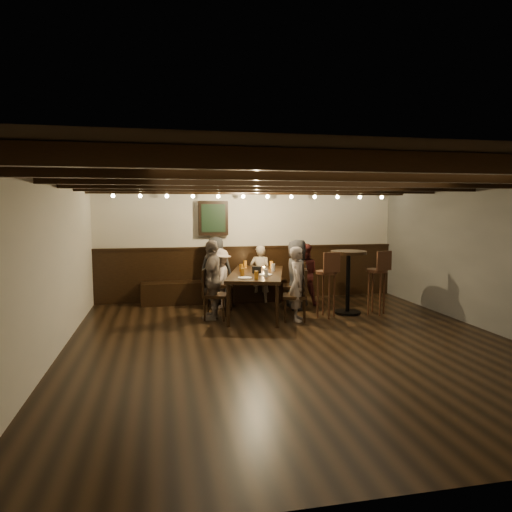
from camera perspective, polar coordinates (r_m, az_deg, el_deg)
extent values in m
plane|color=black|center=(6.73, 4.93, -10.94)|extent=(7.00, 7.00, 0.00)
plane|color=black|center=(6.45, 5.12, 9.90)|extent=(7.00, 7.00, 0.00)
plane|color=silver|center=(9.87, -0.79, 1.60)|extent=(6.50, 0.00, 6.50)
plane|color=#525250|center=(8.04, 27.83, -0.11)|extent=(0.00, 7.00, 7.00)
plane|color=silver|center=(6.37, -24.25, -1.36)|extent=(0.00, 7.00, 7.00)
cube|color=black|center=(9.90, -0.74, -2.17)|extent=(6.50, 0.08, 1.10)
cube|color=black|center=(9.58, -5.16, -4.44)|extent=(3.00, 0.45, 0.45)
cube|color=black|center=(9.63, -5.38, 4.74)|extent=(0.62, 0.12, 0.72)
cube|color=black|center=(9.56, -5.34, 4.73)|extent=(0.50, 0.02, 0.58)
cube|color=black|center=(3.77, 18.13, 11.07)|extent=(6.50, 0.10, 0.16)
cube|color=black|center=(4.81, 11.17, 10.09)|extent=(6.50, 0.10, 0.16)
cube|color=black|center=(5.90, 6.76, 9.38)|extent=(6.50, 0.10, 0.16)
cube|color=black|center=(7.00, 3.74, 8.87)|extent=(6.50, 0.10, 0.16)
cube|color=black|center=(8.13, 1.55, 8.48)|extent=(6.50, 0.10, 0.16)
cube|color=black|center=(9.26, -0.10, 8.18)|extent=(6.50, 0.10, 0.16)
sphere|color=#FFE099|center=(9.10, -17.44, 7.19)|extent=(0.07, 0.07, 0.07)
sphere|color=#FFE099|center=(9.06, -8.69, 7.40)|extent=(0.07, 0.07, 0.07)
sphere|color=#FFE099|center=(9.24, -0.07, 7.44)|extent=(0.07, 0.07, 0.07)
sphere|color=#FFE099|center=(9.61, 8.06, 7.33)|extent=(0.07, 0.07, 0.07)
sphere|color=#FFE099|center=(10.15, 15.44, 7.10)|extent=(0.07, 0.07, 0.07)
cube|color=black|center=(8.42, 0.08, -2.29)|extent=(1.45, 2.24, 0.06)
cylinder|color=black|center=(7.58, -3.49, -6.21)|extent=(0.06, 0.06, 0.71)
cylinder|color=black|center=(9.47, -1.94, -3.74)|extent=(0.06, 0.06, 0.71)
cylinder|color=black|center=(7.51, 2.65, -6.31)|extent=(0.06, 0.06, 0.71)
cylinder|color=black|center=(9.42, 2.95, -3.80)|extent=(0.06, 0.06, 0.71)
cube|color=black|center=(8.98, -4.18, -3.62)|extent=(0.55, 0.55, 0.05)
cube|color=black|center=(8.97, -5.47, -1.90)|extent=(0.16, 0.44, 0.49)
cube|color=black|center=(8.11, -5.10, -4.93)|extent=(0.50, 0.50, 0.05)
cube|color=black|center=(8.10, -6.41, -3.17)|extent=(0.15, 0.40, 0.45)
cube|color=black|center=(8.89, 4.80, -3.83)|extent=(0.53, 0.53, 0.05)
cube|color=black|center=(8.86, 6.07, -2.17)|extent=(0.16, 0.42, 0.47)
cube|color=black|center=(8.01, 4.88, -5.04)|extent=(0.51, 0.51, 0.05)
cube|color=black|center=(7.97, 6.24, -3.28)|extent=(0.15, 0.41, 0.45)
imported|color=#28292B|center=(9.41, -5.01, -1.75)|extent=(0.77, 0.61, 1.38)
imported|color=gray|center=(9.48, 0.53, -2.24)|extent=(0.50, 0.40, 1.20)
imported|color=maroon|center=(9.31, 6.01, -2.27)|extent=(0.71, 0.62, 1.25)
imported|color=gray|center=(8.97, -4.51, -2.81)|extent=(0.63, 0.85, 1.18)
imported|color=slate|center=(8.07, -5.47, -2.96)|extent=(0.55, 0.89, 1.41)
imported|color=#252528|center=(8.85, 5.14, -2.33)|extent=(0.60, 0.76, 1.36)
imported|color=gray|center=(7.97, 5.25, -3.48)|extent=(0.43, 0.54, 1.30)
cylinder|color=#BF7219|center=(9.12, -1.36, -1.01)|extent=(0.07, 0.07, 0.14)
cylinder|color=#BF7219|center=(9.04, 1.95, -1.08)|extent=(0.07, 0.07, 0.14)
cylinder|color=#BF7219|center=(8.53, -1.88, -1.50)|extent=(0.07, 0.07, 0.14)
cylinder|color=silver|center=(8.59, 2.17, -1.45)|extent=(0.07, 0.07, 0.14)
cylinder|color=#BF7219|center=(7.98, -1.72, -2.02)|extent=(0.07, 0.07, 0.14)
cylinder|color=silver|center=(7.85, 1.26, -2.15)|extent=(0.07, 0.07, 0.14)
cylinder|color=#BF7219|center=(7.61, 0.04, -2.41)|extent=(0.07, 0.07, 0.14)
cylinder|color=white|center=(7.74, -1.39, -2.74)|extent=(0.24, 0.24, 0.01)
cylinder|color=white|center=(8.11, 1.21, -2.34)|extent=(0.24, 0.24, 0.01)
cube|color=black|center=(8.36, 0.06, -1.72)|extent=(0.15, 0.10, 0.12)
cylinder|color=beige|center=(8.70, 1.01, -1.65)|extent=(0.05, 0.05, 0.05)
cylinder|color=black|center=(8.74, 11.35, -6.91)|extent=(0.49, 0.49, 0.04)
cylinder|color=black|center=(8.64, 11.42, -3.35)|extent=(0.08, 0.08, 1.10)
cylinder|color=black|center=(8.56, 11.50, 0.44)|extent=(0.66, 0.66, 0.06)
cylinder|color=#341B10|center=(8.23, 8.79, -2.05)|extent=(0.37, 0.37, 0.06)
cube|color=#341B10|center=(8.06, 9.46, -0.81)|extent=(0.33, 0.09, 0.35)
cylinder|color=#341B10|center=(8.67, 14.89, -1.77)|extent=(0.37, 0.37, 0.06)
cube|color=#341B10|center=(8.52, 15.72, -0.58)|extent=(0.33, 0.12, 0.35)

